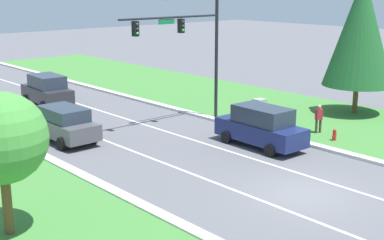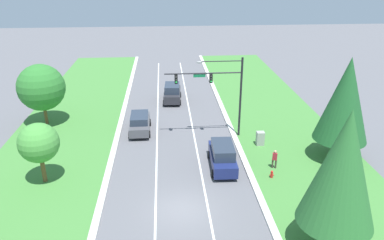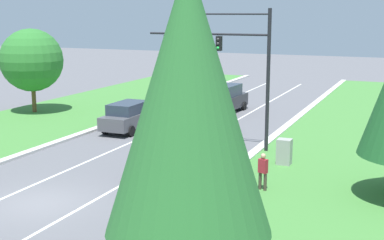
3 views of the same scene
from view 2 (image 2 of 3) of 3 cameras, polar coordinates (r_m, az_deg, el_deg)
name	(u,v)px [view 2 (image 2 of 3)]	position (r m, az deg, el deg)	size (l,w,h in m)	color
ground_plane	(182,210)	(26.32, -1.54, -13.48)	(160.00, 160.00, 0.00)	#5B5B60
curb_strip_right	(263,205)	(27.08, 10.78, -12.58)	(0.50, 90.00, 0.15)	beige
curb_strip_left	(98,213)	(26.68, -14.11, -13.52)	(0.50, 90.00, 0.15)	beige
grass_verge_right	(336,202)	(28.83, 21.13, -11.55)	(10.00, 90.00, 0.08)	#427F38
grass_verge_left	(18,217)	(28.11, -24.99, -13.22)	(10.00, 90.00, 0.08)	#427F38
lane_stripe_inner_left	(156,211)	(26.32, -5.57, -13.60)	(0.14, 81.00, 0.01)	white
lane_stripe_inner_right	(208,208)	(26.45, 2.46, -13.29)	(0.14, 81.00, 0.01)	white
traffic_signal_mast	(219,86)	(34.59, 4.19, 5.24)	(7.16, 0.41, 7.76)	black
charcoal_suv	(172,93)	(45.37, -3.03, 4.18)	(2.33, 4.72, 2.13)	#28282D
graphite_suv	(140,123)	(37.36, -7.96, -0.41)	(2.11, 4.68, 1.87)	#4C4C51
navy_suv	(223,156)	(30.72, 4.67, -5.45)	(2.17, 5.00, 2.11)	navy
utility_cabinet	(260,139)	(34.90, 10.34, -2.83)	(0.70, 0.60, 1.37)	#9E9E99
pedestrian	(275,159)	(31.18, 12.48, -5.77)	(0.43, 0.33, 1.69)	#42382D
fire_hydrant	(272,175)	(30.10, 12.05, -8.15)	(0.34, 0.20, 0.70)	red
conifer_near_right_tree	(345,100)	(32.67, 22.32, 2.89)	(4.38, 4.38, 8.89)	brown
oak_near_left_tree	(39,143)	(29.78, -22.32, -3.26)	(2.99, 2.99, 4.86)	brown
conifer_far_right_tree	(343,169)	(21.76, 21.96, -6.89)	(4.29, 4.29, 8.85)	brown
oak_far_left_tree	(41,88)	(40.58, -21.99, 4.60)	(4.70, 4.70, 6.38)	brown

